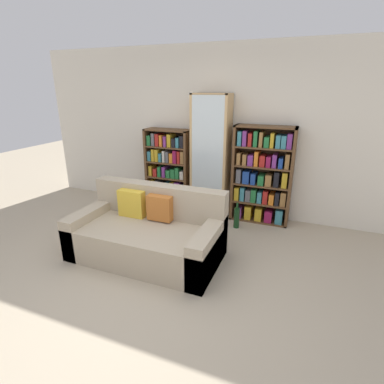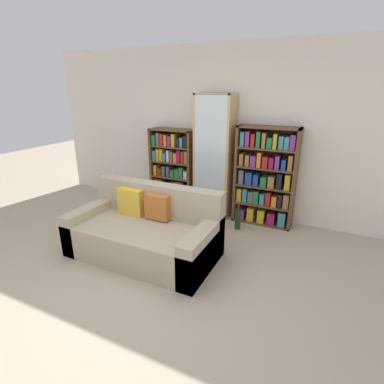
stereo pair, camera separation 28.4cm
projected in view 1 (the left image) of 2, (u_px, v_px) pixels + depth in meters
ground_plane at (148, 289)px, 3.23m from camera, size 16.00×16.00×0.00m
wall_back at (218, 132)px, 4.91m from camera, size 6.63×0.06×2.70m
couch at (148, 234)px, 3.80m from camera, size 1.85×0.96×0.86m
bookshelf_left at (169, 170)px, 5.24m from camera, size 0.78×0.32×1.39m
display_cabinet at (211, 157)px, 4.85m from camera, size 0.59×0.36×1.97m
bookshelf_right at (262, 177)px, 4.65m from camera, size 0.91×0.32×1.52m
wine_bottle at (237, 217)px, 4.58m from camera, size 0.09×0.09×0.41m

